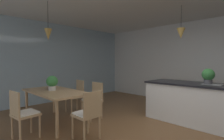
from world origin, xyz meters
TOP-DOWN VIEW (x-y plane):
  - wall_back_kitchen at (0.00, 3.26)m, footprint 10.00×0.12m
  - window_wall_left_glazing at (-4.06, 0.00)m, footprint 0.06×8.40m
  - dining_table at (-2.06, -0.78)m, footprint 1.70×0.86m
  - chair_far_right at (-1.68, 0.02)m, footprint 0.40×0.40m
  - chair_kitchen_end at (-0.84, -0.78)m, footprint 0.41×0.41m
  - chair_near_right at (-1.68, -1.58)m, footprint 0.43×0.43m
  - chair_far_left at (-2.44, 0.02)m, footprint 0.43×0.43m
  - kitchen_island at (0.30, 1.43)m, footprint 2.33×0.88m
  - pendant_over_table at (-2.11, -0.89)m, footprint 0.16×0.16m
  - pendant_over_island_main at (-0.16, 1.43)m, footprint 0.19×0.19m
  - potted_plant_on_island at (0.45, 1.43)m, footprint 0.25×0.25m
  - potted_plant_on_table at (-2.15, -0.80)m, footprint 0.26×0.26m
  - vase_on_dining_table at (-2.13, -0.77)m, footprint 0.09×0.09m

SIDE VIEW (x-z plane):
  - kitchen_island at x=0.30m, z-range 0.01..0.92m
  - chair_far_right at x=-1.68m, z-range 0.04..0.91m
  - chair_kitchen_end at x=-0.84m, z-range 0.04..0.91m
  - chair_near_right at x=-1.68m, z-range 0.04..0.91m
  - chair_far_left at x=-2.44m, z-range 0.04..0.91m
  - dining_table at x=-2.06m, z-range 0.29..1.02m
  - vase_on_dining_table at x=-2.13m, z-range 0.72..0.87m
  - potted_plant_on_table at x=-2.15m, z-range 0.74..1.08m
  - potted_plant_on_island at x=0.45m, z-range 0.92..1.25m
  - wall_back_kitchen at x=0.00m, z-range 0.00..2.70m
  - window_wall_left_glazing at x=-4.06m, z-range 0.00..2.70m
  - pendant_over_table at x=-2.11m, z-range 1.56..2.40m
  - pendant_over_island_main at x=-0.16m, z-range 1.66..2.44m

